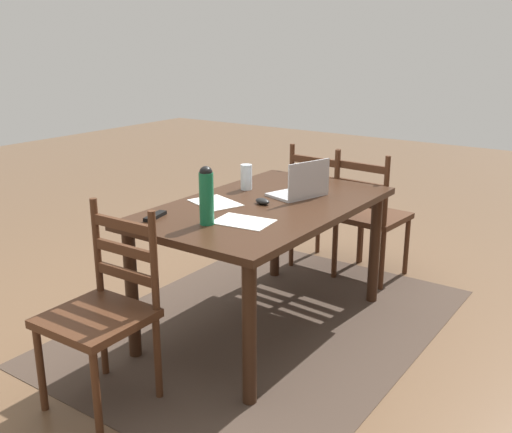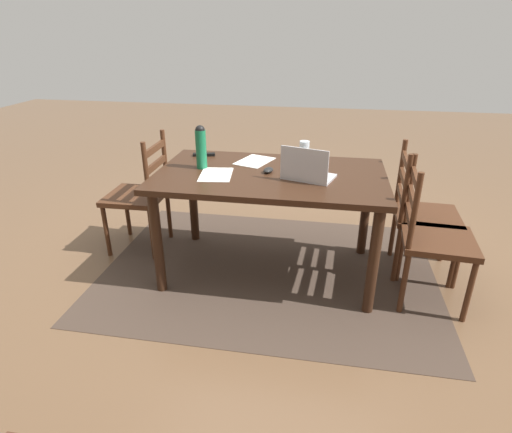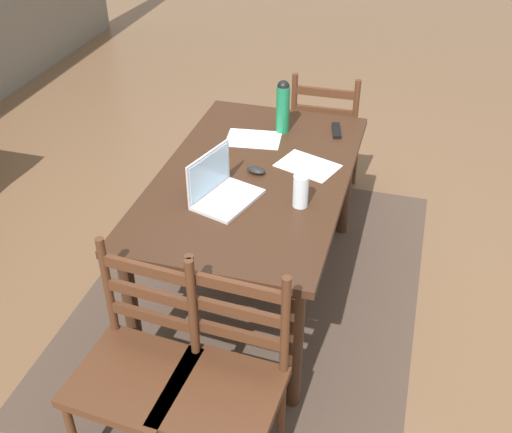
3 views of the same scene
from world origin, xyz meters
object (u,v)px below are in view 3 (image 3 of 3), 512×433
object	(u,v)px
chair_left_far	(136,368)
laptop	(220,188)
tv_remote	(336,130)
water_bottle	(283,106)
chair_left_near	(225,388)
computer_mouse	(256,170)
dining_table	(254,190)
drinking_glass	(301,191)
chair_right_near	(326,138)

from	to	relation	value
chair_left_far	laptop	size ratio (longest dim) A/B	2.56
laptop	tv_remote	xyz separation A→B (m)	(0.82, -0.42, -0.05)
laptop	water_bottle	bearing A→B (deg)	-9.17
chair_left_near	computer_mouse	bearing A→B (deg)	9.49
water_bottle	tv_remote	xyz separation A→B (m)	(0.07, -0.30, -0.15)
dining_table	water_bottle	distance (m)	0.56
water_bottle	drinking_glass	bearing A→B (deg)	-159.77
chair_right_near	tv_remote	size ratio (longest dim) A/B	5.59
dining_table	chair_left_far	world-z (taller)	chair_left_far
dining_table	chair_left_near	bearing A→B (deg)	-169.97
chair_right_near	laptop	xyz separation A→B (m)	(-1.32, 0.28, 0.37)
laptop	drinking_glass	world-z (taller)	laptop
dining_table	drinking_glass	xyz separation A→B (m)	(-0.21, -0.28, 0.18)
chair_right_near	tv_remote	bearing A→B (deg)	-165.25
chair_left_far	chair_right_near	world-z (taller)	same
chair_left_near	chair_right_near	size ratio (longest dim) A/B	1.00
chair_left_far	chair_left_near	world-z (taller)	same
dining_table	tv_remote	world-z (taller)	tv_remote
dining_table	water_bottle	world-z (taller)	water_bottle
laptop	chair_left_far	bearing A→B (deg)	173.75
dining_table	computer_mouse	distance (m)	0.11
chair_left_far	computer_mouse	world-z (taller)	chair_left_far
chair_left_near	tv_remote	size ratio (longest dim) A/B	5.59
chair_left_near	water_bottle	xyz separation A→B (m)	(1.57, 0.16, 0.47)
chair_left_near	chair_right_near	world-z (taller)	same
tv_remote	chair_left_near	bearing A→B (deg)	72.42
chair_right_near	chair_left_near	bearing A→B (deg)	-179.96
chair_right_near	tv_remote	distance (m)	0.61
chair_left_near	chair_right_near	xyz separation A→B (m)	(2.15, 0.00, 0.00)
chair_left_near	tv_remote	xyz separation A→B (m)	(1.64, -0.13, 0.32)
water_bottle	computer_mouse	bearing A→B (deg)	177.84
dining_table	chair_right_near	xyz separation A→B (m)	(1.07, -0.19, -0.22)
computer_mouse	chair_right_near	bearing A→B (deg)	4.71
chair_right_near	water_bottle	size ratio (longest dim) A/B	3.13
laptop	tv_remote	distance (m)	0.92
chair_left_far	tv_remote	size ratio (longest dim) A/B	5.59
chair_left_near	computer_mouse	xyz separation A→B (m)	(1.09, 0.18, 0.33)
computer_mouse	tv_remote	distance (m)	0.63
dining_table	drinking_glass	world-z (taller)	drinking_glass
laptop	water_bottle	size ratio (longest dim) A/B	1.22
chair_left_near	chair_right_near	bearing A→B (deg)	0.04
dining_table	chair_left_far	distance (m)	1.11
chair_left_far	dining_table	bearing A→B (deg)	-9.76
dining_table	tv_remote	xyz separation A→B (m)	(0.57, -0.32, 0.11)
water_bottle	tv_remote	distance (m)	0.34
chair_left_far	water_bottle	distance (m)	1.65
chair_left_near	water_bottle	bearing A→B (deg)	5.98
chair_right_near	laptop	world-z (taller)	laptop
chair_left_far	laptop	xyz separation A→B (m)	(0.82, -0.09, 0.37)
dining_table	chair_left_near	distance (m)	1.11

